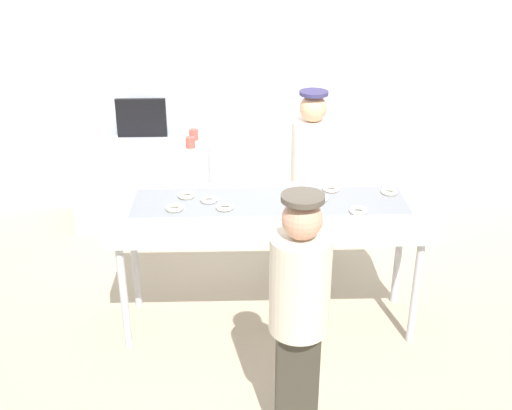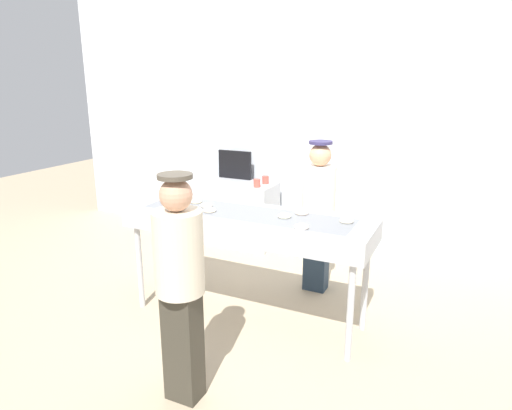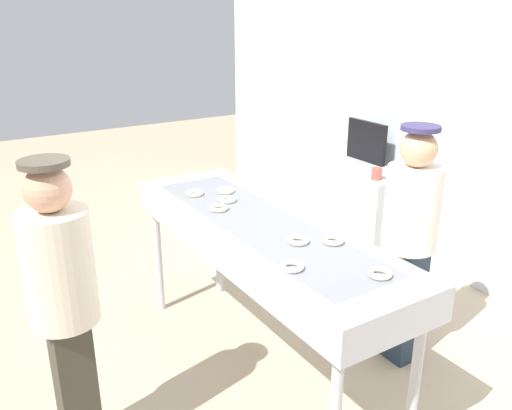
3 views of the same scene
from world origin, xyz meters
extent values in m
plane|color=tan|center=(0.00, 0.00, 0.00)|extent=(16.00, 16.00, 0.00)
cube|color=silver|center=(0.00, 2.21, 1.69)|extent=(8.00, 0.12, 3.38)
cube|color=#B7BABF|center=(0.00, 0.00, 0.95)|extent=(2.30, 0.69, 0.19)
cube|color=slate|center=(0.00, 0.00, 1.01)|extent=(1.95, 0.48, 0.08)
cylinder|color=#B7BABF|center=(-1.05, -0.27, 0.43)|extent=(0.06, 0.06, 0.86)
cylinder|color=#B7BABF|center=(1.05, -0.27, 0.43)|extent=(0.06, 0.06, 0.86)
cylinder|color=#B7BABF|center=(-1.05, 0.27, 0.43)|extent=(0.06, 0.06, 0.86)
cylinder|color=#B7BABF|center=(1.05, 0.27, 0.43)|extent=(0.06, 0.06, 0.86)
torus|color=#FEF1C3|center=(-0.60, 0.09, 1.06)|extent=(0.15, 0.15, 0.03)
torus|color=#FEEBCA|center=(-0.32, -0.11, 1.06)|extent=(0.17, 0.17, 0.03)
torus|color=#ECEBCD|center=(0.36, 0.02, 1.06)|extent=(0.17, 0.17, 0.03)
torus|color=#FDE0C6|center=(0.46, 0.18, 1.06)|extent=(0.12, 0.12, 0.03)
torus|color=white|center=(0.60, -0.20, 1.06)|extent=(0.13, 0.13, 0.03)
torus|color=#F6EBCC|center=(0.89, 0.12, 1.06)|extent=(0.16, 0.16, 0.03)
torus|color=white|center=(-0.43, 0.01, 1.06)|extent=(0.14, 0.14, 0.03)
torus|color=#F2EFC5|center=(-0.67, -0.12, 1.06)|extent=(0.15, 0.15, 0.03)
cube|color=#223244|center=(0.40, 0.87, 0.41)|extent=(0.24, 0.18, 0.82)
cylinder|color=silver|center=(0.40, 0.87, 1.09)|extent=(0.35, 0.35, 0.54)
sphere|color=tan|center=(0.40, 0.87, 1.47)|extent=(0.22, 0.22, 0.22)
cylinder|color=#332E56|center=(0.40, 0.87, 1.60)|extent=(0.24, 0.24, 0.03)
cube|color=#37342A|center=(0.10, -1.20, 0.41)|extent=(0.24, 0.18, 0.83)
cylinder|color=beige|center=(0.10, -1.20, 1.11)|extent=(0.33, 0.33, 0.57)
sphere|color=tan|center=(0.10, -1.20, 1.50)|extent=(0.21, 0.21, 0.21)
cylinder|color=#51483C|center=(0.10, -1.20, 1.63)|extent=(0.23, 0.23, 0.03)
cube|color=#B7BABF|center=(-1.18, 1.76, 0.43)|extent=(1.33, 0.52, 0.87)
cylinder|color=#CC4C3F|center=(-0.68, 1.64, 0.92)|extent=(0.09, 0.09, 0.10)
cylinder|color=#CC4C3F|center=(-0.66, 1.86, 0.92)|extent=(0.09, 0.09, 0.10)
cube|color=black|center=(-1.18, 1.97, 1.06)|extent=(0.49, 0.04, 0.39)
camera|label=1|loc=(-0.22, -4.06, 2.94)|focal=44.03mm
camera|label=2|loc=(1.77, -3.49, 2.22)|focal=31.77mm
camera|label=3|loc=(2.50, -1.61, 2.26)|focal=37.25mm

